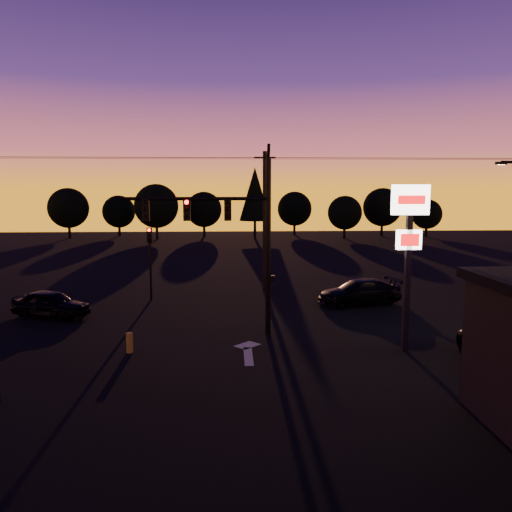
{
  "coord_description": "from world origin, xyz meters",
  "views": [
    {
      "loc": [
        -0.13,
        -18.16,
        6.64
      ],
      "look_at": [
        1.0,
        5.0,
        3.5
      ],
      "focal_mm": 35.0,
      "sensor_mm": 36.0,
      "label": 1
    }
  ],
  "objects": [
    {
      "name": "car_left",
      "position": [
        -9.56,
        7.64,
        0.7
      ],
      "size": [
        4.45,
        3.02,
        1.41
      ],
      "primitive_type": "imported",
      "rotation": [
        0.0,
        0.0,
        1.21
      ],
      "color": "black",
      "rests_on": "ground"
    },
    {
      "name": "car_right",
      "position": [
        7.22,
        9.74,
        0.72
      ],
      "size": [
        5.28,
        3.18,
        1.43
      ],
      "primitive_type": "imported",
      "rotation": [
        0.0,
        0.0,
        -1.32
      ],
      "color": "black",
      "rests_on": "ground"
    },
    {
      "name": "tree_3",
      "position": [
        -4.0,
        52.0,
        3.75
      ],
      "size": [
        4.95,
        4.95,
        6.22
      ],
      "color": "black",
      "rests_on": "ground"
    },
    {
      "name": "tree_5",
      "position": [
        9.0,
        54.0,
        3.75
      ],
      "size": [
        4.95,
        4.95,
        6.22
      ],
      "color": "black",
      "rests_on": "ground"
    },
    {
      "name": "tree_2",
      "position": [
        -10.0,
        48.0,
        4.37
      ],
      "size": [
        5.77,
        5.78,
        7.26
      ],
      "color": "black",
      "rests_on": "ground"
    },
    {
      "name": "secondary_signal",
      "position": [
        -5.0,
        11.49,
        2.86
      ],
      "size": [
        0.3,
        0.31,
        4.35
      ],
      "color": "black",
      "rests_on": "ground"
    },
    {
      "name": "tree_8",
      "position": [
        27.0,
        50.0,
        3.12
      ],
      "size": [
        4.12,
        4.12,
        5.19
      ],
      "color": "black",
      "rests_on": "ground"
    },
    {
      "name": "tree_1",
      "position": [
        -16.0,
        53.0,
        3.43
      ],
      "size": [
        4.54,
        4.54,
        5.71
      ],
      "color": "black",
      "rests_on": "ground"
    },
    {
      "name": "bollard",
      "position": [
        -4.32,
        1.7,
        0.41
      ],
      "size": [
        0.28,
        0.28,
        0.83
      ],
      "primitive_type": "cylinder",
      "color": "#AE9F23",
      "rests_on": "ground"
    },
    {
      "name": "utility_pole_1",
      "position": [
        2.0,
        14.0,
        4.59
      ],
      "size": [
        1.4,
        0.26,
        9.0
      ],
      "color": "black",
      "rests_on": "ground"
    },
    {
      "name": "tree_7",
      "position": [
        21.0,
        51.0,
        4.06
      ],
      "size": [
        5.36,
        5.36,
        6.74
      ],
      "color": "black",
      "rests_on": "ground"
    },
    {
      "name": "lane_arrow",
      "position": [
        0.5,
        1.67,
        0.01
      ],
      "size": [
        1.2,
        3.1,
        0.01
      ],
      "color": "beige",
      "rests_on": "ground"
    },
    {
      "name": "traffic_signal_mast",
      "position": [
        -0.1,
        3.99,
        4.94
      ],
      "size": [
        6.79,
        0.52,
        8.58
      ],
      "color": "black",
      "rests_on": "ground"
    },
    {
      "name": "tree_6",
      "position": [
        15.0,
        48.0,
        3.43
      ],
      "size": [
        4.54,
        4.54,
        5.71
      ],
      "color": "black",
      "rests_on": "ground"
    },
    {
      "name": "tree_0",
      "position": [
        -22.0,
        50.0,
        4.06
      ],
      "size": [
        5.36,
        5.36,
        6.74
      ],
      "color": "black",
      "rests_on": "ground"
    },
    {
      "name": "power_wires",
      "position": [
        2.0,
        14.0,
        8.57
      ],
      "size": [
        36.0,
        1.22,
        0.07
      ],
      "color": "black",
      "rests_on": "ground"
    },
    {
      "name": "ground",
      "position": [
        0.0,
        0.0,
        0.0
      ],
      "size": [
        120.0,
        120.0,
        0.0
      ],
      "primitive_type": "plane",
      "color": "black",
      "rests_on": "ground"
    },
    {
      "name": "pylon_sign",
      "position": [
        7.0,
        1.5,
        4.91
      ],
      "size": [
        1.5,
        0.28,
        6.8
      ],
      "color": "black",
      "rests_on": "ground"
    },
    {
      "name": "tree_4",
      "position": [
        3.0,
        49.0,
        5.93
      ],
      "size": [
        4.18,
        4.18,
        9.5
      ],
      "color": "black",
      "rests_on": "ground"
    }
  ]
}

